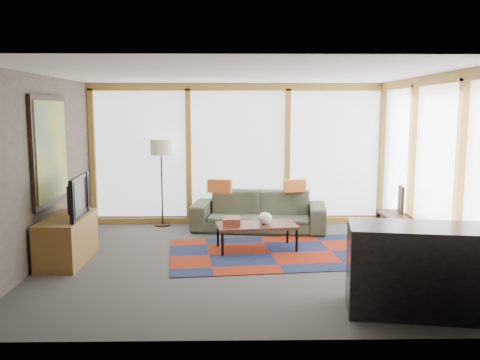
{
  "coord_description": "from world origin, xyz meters",
  "views": [
    {
      "loc": [
        -0.13,
        -6.96,
        2.13
      ],
      "look_at": [
        0.0,
        0.4,
        1.1
      ],
      "focal_mm": 38.0,
      "sensor_mm": 36.0,
      "label": 1
    }
  ],
  "objects_px": {
    "bookshelf": "(407,239)",
    "bar_counter": "(420,270)",
    "tv_console": "(67,239)",
    "floor_lamp": "(162,183)",
    "television": "(72,197)",
    "coffee_table": "(256,237)",
    "sofa": "(259,211)"
  },
  "relations": [
    {
      "from": "bookshelf",
      "to": "bar_counter",
      "type": "relative_size",
      "value": 1.36
    },
    {
      "from": "tv_console",
      "to": "floor_lamp",
      "type": "bearing_deg",
      "value": 64.77
    },
    {
      "from": "floor_lamp",
      "to": "television",
      "type": "distance_m",
      "value": 2.39
    },
    {
      "from": "floor_lamp",
      "to": "bar_counter",
      "type": "bearing_deg",
      "value": -51.67
    },
    {
      "from": "floor_lamp",
      "to": "coffee_table",
      "type": "height_order",
      "value": "floor_lamp"
    },
    {
      "from": "tv_console",
      "to": "bar_counter",
      "type": "distance_m",
      "value": 4.68
    },
    {
      "from": "floor_lamp",
      "to": "tv_console",
      "type": "distance_m",
      "value": 2.48
    },
    {
      "from": "floor_lamp",
      "to": "bar_counter",
      "type": "height_order",
      "value": "floor_lamp"
    },
    {
      "from": "television",
      "to": "bar_counter",
      "type": "bearing_deg",
      "value": -117.96
    },
    {
      "from": "tv_console",
      "to": "bar_counter",
      "type": "xyz_separation_m",
      "value": [
        4.28,
        -1.89,
        0.15
      ]
    },
    {
      "from": "sofa",
      "to": "floor_lamp",
      "type": "xyz_separation_m",
      "value": [
        -1.76,
        0.38,
        0.46
      ]
    },
    {
      "from": "coffee_table",
      "to": "floor_lamp",
      "type": "bearing_deg",
      "value": 134.85
    },
    {
      "from": "tv_console",
      "to": "television",
      "type": "xyz_separation_m",
      "value": [
        0.1,
        0.02,
        0.61
      ]
    },
    {
      "from": "sofa",
      "to": "coffee_table",
      "type": "xyz_separation_m",
      "value": [
        -0.11,
        -1.28,
        -0.14
      ]
    },
    {
      "from": "bookshelf",
      "to": "sofa",
      "type": "bearing_deg",
      "value": 141.31
    },
    {
      "from": "coffee_table",
      "to": "sofa",
      "type": "bearing_deg",
      "value": 85.23
    },
    {
      "from": "sofa",
      "to": "bar_counter",
      "type": "distance_m",
      "value": 4.0
    },
    {
      "from": "floor_lamp",
      "to": "coffee_table",
      "type": "xyz_separation_m",
      "value": [
        1.65,
        -1.66,
        -0.6
      ]
    },
    {
      "from": "sofa",
      "to": "television",
      "type": "bearing_deg",
      "value": -138.48
    },
    {
      "from": "sofa",
      "to": "coffee_table",
      "type": "distance_m",
      "value": 1.29
    },
    {
      "from": "coffee_table",
      "to": "bookshelf",
      "type": "xyz_separation_m",
      "value": [
        2.18,
        -0.38,
        0.05
      ]
    },
    {
      "from": "tv_console",
      "to": "bookshelf",
      "type": "bearing_deg",
      "value": 1.98
    },
    {
      "from": "floor_lamp",
      "to": "coffee_table",
      "type": "relative_size",
      "value": 1.33
    },
    {
      "from": "floor_lamp",
      "to": "bar_counter",
      "type": "xyz_separation_m",
      "value": [
        3.24,
        -4.09,
        -0.33
      ]
    },
    {
      "from": "sofa",
      "to": "bar_counter",
      "type": "height_order",
      "value": "bar_counter"
    },
    {
      "from": "television",
      "to": "bar_counter",
      "type": "height_order",
      "value": "television"
    },
    {
      "from": "coffee_table",
      "to": "bookshelf",
      "type": "distance_m",
      "value": 2.21
    },
    {
      "from": "sofa",
      "to": "coffee_table",
      "type": "height_order",
      "value": "sofa"
    },
    {
      "from": "bar_counter",
      "to": "coffee_table",
      "type": "bearing_deg",
      "value": 132.52
    },
    {
      "from": "bookshelf",
      "to": "television",
      "type": "bearing_deg",
      "value": -178.17
    },
    {
      "from": "television",
      "to": "bar_counter",
      "type": "relative_size",
      "value": 0.68
    },
    {
      "from": "tv_console",
      "to": "coffee_table",
      "type": "bearing_deg",
      "value": 11.51
    }
  ]
}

